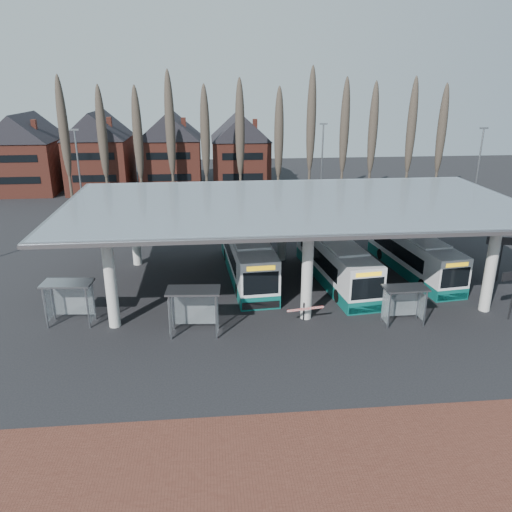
{
  "coord_description": "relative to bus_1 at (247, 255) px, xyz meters",
  "views": [
    {
      "loc": [
        -5.89,
        -25.92,
        14.49
      ],
      "look_at": [
        -2.78,
        7.0,
        2.7
      ],
      "focal_mm": 35.0,
      "sensor_mm": 36.0,
      "label": 1
    }
  ],
  "objects": [
    {
      "name": "lamp_post_c",
      "position": [
        23.2,
        9.82,
        3.69
      ],
      "size": [
        0.8,
        0.16,
        10.17
      ],
      "color": "slate",
      "rests_on": "ground"
    },
    {
      "name": "bus_3",
      "position": [
        13.07,
        -0.48,
        -0.17
      ],
      "size": [
        3.73,
        11.53,
        3.15
      ],
      "rotation": [
        0.0,
        0.0,
        0.12
      ],
      "color": "white",
      "rests_on": "ground"
    },
    {
      "name": "lamp_post_a",
      "position": [
        -14.8,
        11.82,
        3.69
      ],
      "size": [
        0.8,
        0.16,
        10.17
      ],
      "color": "slate",
      "rests_on": "ground"
    },
    {
      "name": "brick_strip",
      "position": [
        3.2,
        -22.18,
        -1.63
      ],
      "size": [
        70.0,
        10.0,
        0.03
      ],
      "primitive_type": "cube",
      "color": "brown",
      "rests_on": "ground"
    },
    {
      "name": "shelter_0",
      "position": [
        -11.52,
        -6.96,
        0.38
      ],
      "size": [
        3.12,
        1.75,
        2.79
      ],
      "rotation": [
        0.0,
        0.0,
        -0.08
      ],
      "color": "gray",
      "rests_on": "ground"
    },
    {
      "name": "bus_2",
      "position": [
        6.52,
        -1.66,
        -0.11
      ],
      "size": [
        3.83,
        11.98,
        3.27
      ],
      "rotation": [
        0.0,
        0.0,
        0.11
      ],
      "color": "white",
      "rests_on": "ground"
    },
    {
      "name": "station_canopy",
      "position": [
        3.2,
        -2.18,
        4.03
      ],
      "size": [
        32.0,
        16.0,
        6.34
      ],
      "color": "silver",
      "rests_on": "ground"
    },
    {
      "name": "poplar_row",
      "position": [
        3.2,
        22.82,
        7.13
      ],
      "size": [
        45.1,
        1.1,
        14.5
      ],
      "color": "#473D33",
      "rests_on": "ground"
    },
    {
      "name": "bus_1",
      "position": [
        0.0,
        0.0,
        0.0
      ],
      "size": [
        3.56,
        12.75,
        3.5
      ],
      "rotation": [
        0.0,
        0.0,
        0.07
      ],
      "color": "white",
      "rests_on": "ground"
    },
    {
      "name": "lamp_post_b",
      "position": [
        9.2,
        15.82,
        3.69
      ],
      "size": [
        0.8,
        0.16,
        10.17
      ],
      "color": "slate",
      "rests_on": "ground"
    },
    {
      "name": "info_sign_1",
      "position": [
        18.8,
        -2.96,
        1.28
      ],
      "size": [
        2.32,
        0.62,
        3.49
      ],
      "rotation": [
        0.0,
        0.0,
        -0.21
      ],
      "color": "black",
      "rests_on": "ground"
    },
    {
      "name": "shelter_2",
      "position": [
        9.06,
        -8.96,
        0.15
      ],
      "size": [
        2.7,
        1.4,
        2.48
      ],
      "rotation": [
        0.0,
        0.0,
        0.02
      ],
      "color": "gray",
      "rests_on": "ground"
    },
    {
      "name": "townhouse_row",
      "position": [
        -12.55,
        33.82,
        4.29
      ],
      "size": [
        36.8,
        10.3,
        12.25
      ],
      "color": "brown",
      "rests_on": "ground"
    },
    {
      "name": "ground",
      "position": [
        3.2,
        -10.18,
        -1.65
      ],
      "size": [
        140.0,
        140.0,
        0.0
      ],
      "primitive_type": "plane",
      "color": "black",
      "rests_on": "ground"
    },
    {
      "name": "shelter_1",
      "position": [
        -3.83,
        -9.05,
        0.46
      ],
      "size": [
        3.23,
        1.78,
        2.9
      ],
      "rotation": [
        0.0,
        0.0,
        -0.07
      ],
      "color": "gray",
      "rests_on": "ground"
    },
    {
      "name": "barrier",
      "position": [
        3.0,
        -8.41,
        -0.72
      ],
      "size": [
        2.38,
        0.84,
        1.2
      ],
      "rotation": [
        0.0,
        0.0,
        0.17
      ],
      "color": "black",
      "rests_on": "ground"
    }
  ]
}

